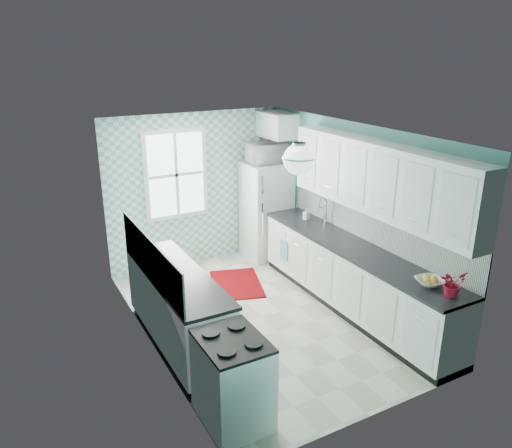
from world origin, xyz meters
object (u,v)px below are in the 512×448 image
fruit_bowl (430,282)px  potted_plant (453,284)px  microwave (267,153)px  fridge (266,210)px  ceiling_light (299,159)px  stove (233,379)px  sink (315,226)px

fruit_bowl → potted_plant: potted_plant is taller
potted_plant → microwave: size_ratio=0.49×
microwave → fridge: bearing=55.2°
fridge → microwave: (0.00, 0.00, 0.99)m
fridge → ceiling_light: bearing=-111.4°
potted_plant → microwave: (-0.09, 3.82, 0.72)m
stove → microwave: 4.33m
fridge → stove: fridge is taller
ceiling_light → fridge: bearing=67.1°
ceiling_light → stove: 2.34m
fruit_bowl → stove: bearing=177.1°
ceiling_light → sink: ceiling_light is taller
sink → fruit_bowl: (-0.00, -2.24, 0.05)m
stove → fruit_bowl: fruit_bowl is taller
fridge → stove: (-2.31, -3.40, -0.36)m
fruit_bowl → microwave: bearing=91.5°
fridge → potted_plant: size_ratio=5.55×
microwave → ceiling_light: bearing=68.2°
ceiling_light → potted_plant: 2.10m
sink → potted_plant: sink is taller
stove → potted_plant: 2.51m
sink → microwave: bearing=90.3°
fridge → sink: fridge is taller
stove → potted_plant: potted_plant is taller
ceiling_light → potted_plant: bearing=-45.0°
ceiling_light → stove: (-1.20, -0.78, -1.86)m
microwave → stove: bearing=57.0°
potted_plant → fruit_bowl: bearing=90.0°
stove → microwave: size_ratio=1.45×
fridge → potted_plant: 3.83m
microwave → fruit_bowl: bearing=92.6°
ceiling_light → microwave: bearing=67.1°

